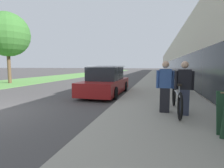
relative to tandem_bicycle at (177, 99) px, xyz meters
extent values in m
cube|color=gray|center=(-0.35, 19.42, -0.46)|extent=(3.57, 70.00, 0.14)
cube|color=beige|center=(6.48, 27.42, 1.97)|extent=(10.00, 70.00, 4.99)
cube|color=#1E2328|center=(1.52, 27.42, 0.72)|extent=(0.10, 63.00, 2.20)
cube|color=#5B9347|center=(-13.45, 23.42, -0.51)|extent=(6.04, 70.00, 0.03)
torus|color=black|center=(0.00, 0.86, -0.02)|extent=(0.06, 0.73, 0.73)
torus|color=black|center=(0.00, -0.84, -0.02)|extent=(0.06, 0.73, 0.73)
cylinder|color=#B7BCC1|center=(0.00, 0.01, 0.20)|extent=(0.04, 1.44, 0.04)
cylinder|color=#B7BCC1|center=(0.00, -0.33, 0.09)|extent=(0.04, 0.86, 0.33)
cylinder|color=#B7BCC1|center=(0.00, -0.53, 0.35)|extent=(0.03, 0.03, 0.30)
cube|color=black|center=(0.00, -0.53, 0.50)|extent=(0.11, 0.22, 0.05)
cylinder|color=#B7BCC1|center=(0.00, 0.72, 0.35)|extent=(0.03, 0.03, 0.32)
cylinder|color=silver|center=(0.00, 0.72, 0.51)|extent=(0.52, 0.03, 0.03)
cube|color=#33384C|center=(0.15, -0.30, -0.02)|extent=(0.28, 0.20, 0.74)
cube|color=black|center=(0.15, -0.30, 0.63)|extent=(0.34, 0.20, 0.56)
cylinder|color=black|center=(-0.06, -0.30, 0.60)|extent=(0.09, 0.09, 0.53)
cylinder|color=black|center=(0.37, -0.30, 0.60)|extent=(0.09, 0.09, 0.53)
sphere|color=tan|center=(0.15, -0.30, 1.04)|extent=(0.20, 0.20, 0.20)
cube|color=black|center=(-0.35, -0.11, -0.02)|extent=(0.28, 0.20, 0.74)
cube|color=#33518E|center=(-0.35, -0.11, 0.64)|extent=(0.35, 0.20, 0.57)
cylinder|color=#33518E|center=(-0.57, -0.11, 0.61)|extent=(0.09, 0.09, 0.54)
cylinder|color=#33518E|center=(-0.14, -0.11, 0.61)|extent=(0.09, 0.09, 0.54)
sphere|color=tan|center=(-0.35, -0.11, 1.05)|extent=(0.20, 0.20, 0.20)
cylinder|color=black|center=(0.59, 2.39, 0.02)|extent=(0.05, 0.05, 0.82)
cylinder|color=black|center=(0.59, 2.94, 0.02)|extent=(0.05, 0.05, 0.82)
cylinder|color=black|center=(0.59, 2.67, 0.43)|extent=(0.05, 0.55, 0.05)
torus|color=black|center=(0.68, 4.35, -0.01)|extent=(0.06, 0.75, 0.75)
torus|color=black|center=(0.68, 3.26, -0.01)|extent=(0.06, 0.75, 0.75)
cylinder|color=yellow|center=(0.68, 3.80, 0.21)|extent=(0.04, 0.93, 0.04)
cylinder|color=yellow|center=(0.68, 3.58, 0.11)|extent=(0.04, 0.56, 0.34)
cylinder|color=yellow|center=(0.68, 3.45, 0.37)|extent=(0.03, 0.03, 0.31)
cube|color=black|center=(0.68, 3.45, 0.52)|extent=(0.11, 0.22, 0.05)
cylinder|color=yellow|center=(0.68, 4.26, 0.38)|extent=(0.03, 0.03, 0.33)
cylinder|color=silver|center=(0.68, 4.26, 0.54)|extent=(0.52, 0.03, 0.03)
cube|color=maroon|center=(-3.26, 3.46, -0.06)|extent=(1.73, 4.49, 0.64)
cube|color=#1E2328|center=(-3.26, 3.46, 0.60)|extent=(1.49, 2.24, 0.68)
cylinder|color=silver|center=(-3.26, 3.96, 0.99)|extent=(1.85, 0.04, 0.04)
cylinder|color=silver|center=(-3.26, 2.97, 0.99)|extent=(1.85, 0.04, 0.04)
cylinder|color=black|center=(-4.06, 4.81, -0.23)|extent=(0.22, 0.60, 0.60)
cylinder|color=black|center=(-2.46, 4.81, -0.23)|extent=(0.22, 0.60, 0.60)
cylinder|color=black|center=(-4.06, 2.11, -0.23)|extent=(0.22, 0.60, 0.60)
cylinder|color=black|center=(-2.46, 2.11, -0.23)|extent=(0.22, 0.60, 0.60)
cylinder|color=brown|center=(-13.17, 7.09, 0.93)|extent=(0.28, 0.28, 2.92)
sphere|color=#38702D|center=(-13.17, 7.09, 3.70)|extent=(3.76, 3.76, 3.76)
camera|label=1|loc=(-0.60, -5.54, 1.01)|focal=28.00mm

